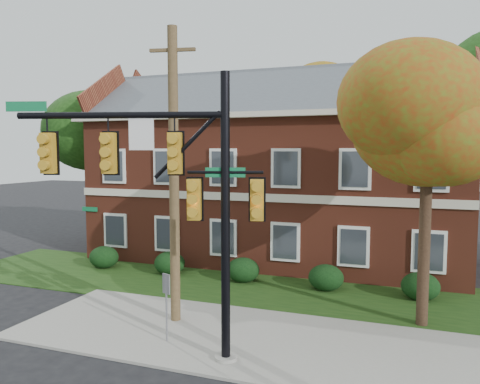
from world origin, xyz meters
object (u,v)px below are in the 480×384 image
(tree_left_rear, at_px, (106,131))
(hedge_right, at_px, (326,278))
(traffic_signal, at_px, (173,185))
(sign_post, at_px, (166,297))
(hedge_left, at_px, (170,263))
(hedge_center, at_px, (243,270))
(hedge_far_left, at_px, (104,257))
(tree_far_rear, at_px, (329,101))
(utility_pole, at_px, (174,176))
(apartment_building, at_px, (277,162))
(hedge_far_right, at_px, (420,286))
(tree_near_right, at_px, (437,113))

(tree_left_rear, bearing_deg, hedge_right, -17.37)
(traffic_signal, bearing_deg, hedge_right, 54.32)
(sign_post, bearing_deg, hedge_right, 85.56)
(hedge_left, distance_m, hedge_center, 3.50)
(hedge_left, xyz_separation_m, sign_post, (3.58, -6.73, 0.87))
(hedge_far_left, bearing_deg, hedge_left, 0.00)
(tree_far_rear, relative_size, utility_pole, 1.23)
(utility_pole, bearing_deg, hedge_center, 72.86)
(utility_pole, bearing_deg, tree_left_rear, 123.44)
(hedge_right, xyz_separation_m, sign_post, (-3.42, -6.73, 0.87))
(traffic_signal, xyz_separation_m, utility_pole, (-1.31, 2.52, 0.09))
(hedge_left, xyz_separation_m, tree_far_rear, (4.84, 13.09, 8.32))
(apartment_building, bearing_deg, utility_pole, -92.77)
(tree_left_rear, bearing_deg, sign_post, -47.93)
(tree_left_rear, bearing_deg, tree_far_rear, 38.97)
(tree_far_rear, distance_m, sign_post, 21.22)
(hedge_far_right, bearing_deg, sign_post, -135.78)
(tree_far_rear, height_order, utility_pole, tree_far_rear)
(tree_near_right, bearing_deg, tree_far_rear, 110.27)
(tree_far_rear, bearing_deg, tree_left_rear, -141.03)
(hedge_right, distance_m, tree_near_right, 7.72)
(tree_near_right, bearing_deg, hedge_right, 142.72)
(hedge_right, height_order, traffic_signal, traffic_signal)
(hedge_far_right, bearing_deg, tree_far_rear, 113.37)
(apartment_building, height_order, hedge_far_right, apartment_building)
(tree_far_rear, xyz_separation_m, utility_pole, (-1.84, -18.19, -4.09))
(hedge_far_left, relative_size, utility_pole, 0.15)
(hedge_left, relative_size, traffic_signal, 0.19)
(apartment_building, xyz_separation_m, hedge_left, (-3.50, -5.25, -4.46))
(tree_near_right, distance_m, tree_far_rear, 17.12)
(hedge_left, height_order, tree_far_rear, tree_far_rear)
(hedge_left, bearing_deg, traffic_signal, -60.50)
(hedge_far_left, bearing_deg, hedge_right, 0.00)
(hedge_center, bearing_deg, hedge_far_right, 0.00)
(tree_near_right, relative_size, tree_far_rear, 0.74)
(hedge_left, height_order, utility_pole, utility_pole)
(hedge_far_left, height_order, hedge_center, same)
(traffic_signal, xyz_separation_m, sign_post, (-0.73, 0.89, -3.27))
(hedge_far_right, distance_m, utility_pole, 10.01)
(tree_near_right, bearing_deg, apartment_building, 131.77)
(hedge_left, bearing_deg, tree_near_right, -14.81)
(apartment_building, height_order, hedge_right, apartment_building)
(hedge_right, relative_size, tree_far_rear, 0.12)
(tree_far_rear, bearing_deg, hedge_center, -95.85)
(hedge_far_right, distance_m, traffic_signal, 10.65)
(hedge_right, bearing_deg, tree_far_rear, 99.36)
(hedge_left, bearing_deg, sign_post, -61.99)
(hedge_right, bearing_deg, sign_post, -116.92)
(hedge_far_right, height_order, traffic_signal, traffic_signal)
(hedge_center, bearing_deg, utility_pole, -95.60)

